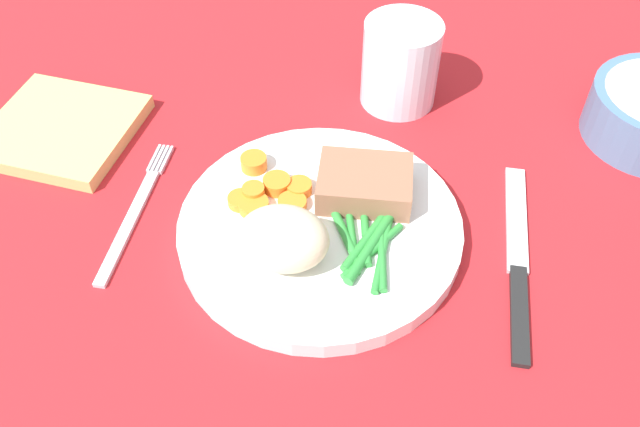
# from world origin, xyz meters

# --- Properties ---
(dining_table) EXTENTS (1.20, 0.90, 0.02)m
(dining_table) POSITION_xyz_m (0.00, 0.00, 0.01)
(dining_table) COLOR red
(dining_table) RESTS_ON ground
(dinner_plate) EXTENTS (0.24, 0.24, 0.02)m
(dinner_plate) POSITION_xyz_m (0.01, -0.03, 0.03)
(dinner_plate) COLOR white
(dinner_plate) RESTS_ON dining_table
(meat_portion) EXTENTS (0.08, 0.06, 0.03)m
(meat_portion) POSITION_xyz_m (0.04, 0.01, 0.05)
(meat_portion) COLOR #936047
(meat_portion) RESTS_ON dinner_plate
(mashed_potatoes) EXTENTS (0.07, 0.06, 0.05)m
(mashed_potatoes) POSITION_xyz_m (-0.01, -0.07, 0.06)
(mashed_potatoes) COLOR beige
(mashed_potatoes) RESTS_ON dinner_plate
(carrot_slices) EXTENTS (0.07, 0.07, 0.01)m
(carrot_slices) POSITION_xyz_m (-0.04, -0.01, 0.04)
(carrot_slices) COLOR orange
(carrot_slices) RESTS_ON dinner_plate
(green_beans) EXTENTS (0.07, 0.09, 0.01)m
(green_beans) POSITION_xyz_m (0.05, -0.05, 0.04)
(green_beans) COLOR #2D8C38
(green_beans) RESTS_ON dinner_plate
(fork) EXTENTS (0.01, 0.17, 0.00)m
(fork) POSITION_xyz_m (-0.15, -0.03, 0.02)
(fork) COLOR silver
(fork) RESTS_ON dining_table
(knife) EXTENTS (0.02, 0.20, 0.01)m
(knife) POSITION_xyz_m (0.17, -0.03, 0.02)
(knife) COLOR black
(knife) RESTS_ON dining_table
(water_glass) EXTENTS (0.08, 0.08, 0.09)m
(water_glass) POSITION_xyz_m (0.06, 0.16, 0.06)
(water_glass) COLOR silver
(water_glass) RESTS_ON dining_table
(napkin) EXTENTS (0.15, 0.14, 0.01)m
(napkin) POSITION_xyz_m (-0.26, 0.05, 0.03)
(napkin) COLOR #DBBC6B
(napkin) RESTS_ON dining_table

